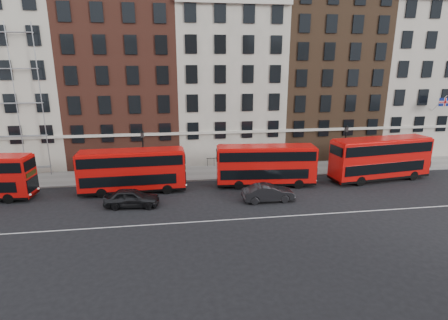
{
  "coord_description": "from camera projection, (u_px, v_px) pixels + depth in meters",
  "views": [
    {
      "loc": [
        -7.05,
        -27.12,
        11.95
      ],
      "look_at": [
        -2.33,
        5.0,
        3.0
      ],
      "focal_mm": 28.0,
      "sensor_mm": 36.0,
      "label": 1
    }
  ],
  "objects": [
    {
      "name": "bus_b",
      "position": [
        132.0,
        170.0,
        33.14
      ],
      "size": [
        9.97,
        2.66,
        4.16
      ],
      "rotation": [
        0.0,
        0.0,
        0.03
      ],
      "color": "red",
      "rests_on": "ground"
    },
    {
      "name": "road_centre_line",
      "position": [
        265.0,
        217.0,
        28.12
      ],
      "size": [
        70.0,
        0.12,
        0.01
      ],
      "primitive_type": "cube",
      "color": "white",
      "rests_on": "ground"
    },
    {
      "name": "bus_d",
      "position": [
        380.0,
        158.0,
        36.64
      ],
      "size": [
        11.06,
        4.0,
        4.55
      ],
      "rotation": [
        0.0,
        0.0,
        0.13
      ],
      "color": "red",
      "rests_on": "ground"
    },
    {
      "name": "traffic_light",
      "position": [
        424.0,
        149.0,
        40.58
      ],
      "size": [
        0.25,
        0.45,
        3.27
      ],
      "color": "black",
      "rests_on": "pavement"
    },
    {
      "name": "car_rear",
      "position": [
        132.0,
        198.0,
        30.12
      ],
      "size": [
        4.82,
        2.31,
        1.59
      ],
      "primitive_type": "imported",
      "rotation": [
        0.0,
        0.0,
        1.48
      ],
      "color": "black",
      "rests_on": "ground"
    },
    {
      "name": "lamp_post_right",
      "position": [
        345.0,
        146.0,
        39.1
      ],
      "size": [
        0.44,
        0.44,
        5.33
      ],
      "color": "black",
      "rests_on": "pavement"
    },
    {
      "name": "building_terrace",
      "position": [
        225.0,
        78.0,
        44.32
      ],
      "size": [
        64.0,
        11.95,
        22.0
      ],
      "color": "#BEB7A4",
      "rests_on": "ground"
    },
    {
      "name": "lamp_post_left",
      "position": [
        143.0,
        153.0,
        36.06
      ],
      "size": [
        0.44,
        0.44,
        5.33
      ],
      "color": "black",
      "rests_on": "pavement"
    },
    {
      "name": "kerb",
      "position": [
        241.0,
        178.0,
        37.64
      ],
      "size": [
        80.0,
        0.3,
        0.16
      ],
      "primitive_type": "cube",
      "color": "gray",
      "rests_on": "ground"
    },
    {
      "name": "pavement",
      "position": [
        237.0,
        171.0,
        40.03
      ],
      "size": [
        80.0,
        5.0,
        0.15
      ],
      "primitive_type": "cube",
      "color": "gray",
      "rests_on": "ground"
    },
    {
      "name": "bus_c",
      "position": [
        265.0,
        164.0,
        34.97
      ],
      "size": [
        10.04,
        3.26,
        4.14
      ],
      "rotation": [
        0.0,
        0.0,
        -0.09
      ],
      "color": "red",
      "rests_on": "ground"
    },
    {
      "name": "car_front",
      "position": [
        268.0,
        193.0,
        31.36
      ],
      "size": [
        4.68,
        1.68,
        1.53
      ],
      "primitive_type": "imported",
      "rotation": [
        0.0,
        0.0,
        1.58
      ],
      "color": "#242427",
      "rests_on": "ground"
    },
    {
      "name": "ground",
      "position": [
        259.0,
        208.0,
        30.03
      ],
      "size": [
        120.0,
        120.0,
        0.0
      ],
      "primitive_type": "plane",
      "color": "black",
      "rests_on": "ground"
    },
    {
      "name": "iron_railings",
      "position": [
        234.0,
        161.0,
        41.97
      ],
      "size": [
        6.6,
        0.06,
        1.0
      ],
      "primitive_type": null,
      "color": "black",
      "rests_on": "pavement"
    }
  ]
}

